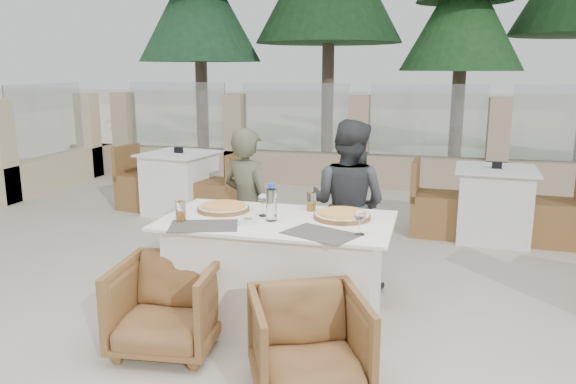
% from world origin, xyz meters
% --- Properties ---
extents(ground, '(80.00, 80.00, 0.00)m').
position_xyz_m(ground, '(0.00, 0.00, 0.00)').
color(ground, beige).
rests_on(ground, ground).
extents(sand_patch, '(30.00, 16.00, 0.01)m').
position_xyz_m(sand_patch, '(0.00, 14.00, 0.01)').
color(sand_patch, beige).
rests_on(sand_patch, ground).
extents(perimeter_wall_far, '(10.00, 0.34, 1.60)m').
position_xyz_m(perimeter_wall_far, '(0.00, 4.80, 0.80)').
color(perimeter_wall_far, tan).
rests_on(perimeter_wall_far, ground).
extents(pine_far_left, '(2.42, 2.42, 5.50)m').
position_xyz_m(pine_far_left, '(-3.50, 7.00, 2.75)').
color(pine_far_left, '#1F4828').
rests_on(pine_far_left, ground).
extents(pine_centre, '(2.20, 2.20, 5.00)m').
position_xyz_m(pine_centre, '(1.50, 7.20, 2.50)').
color(pine_centre, '#214E23').
rests_on(pine_centre, ground).
extents(dining_table, '(1.60, 0.90, 0.77)m').
position_xyz_m(dining_table, '(0.08, -0.09, 0.39)').
color(dining_table, white).
rests_on(dining_table, ground).
extents(placemat_near_left, '(0.52, 0.43, 0.00)m').
position_xyz_m(placemat_near_left, '(-0.34, -0.39, 0.77)').
color(placemat_near_left, '#4F4943').
rests_on(placemat_near_left, dining_table).
extents(placemat_near_right, '(0.53, 0.46, 0.00)m').
position_xyz_m(placemat_near_right, '(0.45, -0.37, 0.77)').
color(placemat_near_right, '#504C44').
rests_on(placemat_near_right, dining_table).
extents(pizza_left, '(0.43, 0.43, 0.05)m').
position_xyz_m(pizza_left, '(-0.37, 0.03, 0.79)').
color(pizza_left, orange).
rests_on(pizza_left, dining_table).
extents(pizza_right, '(0.43, 0.43, 0.05)m').
position_xyz_m(pizza_right, '(0.52, 0.04, 0.80)').
color(pizza_right, orange).
rests_on(pizza_right, dining_table).
extents(water_bottle, '(0.08, 0.08, 0.26)m').
position_xyz_m(water_bottle, '(0.05, -0.14, 0.90)').
color(water_bottle, '#C0E4FC').
rests_on(water_bottle, dining_table).
extents(wine_glass_centre, '(0.09, 0.09, 0.18)m').
position_xyz_m(wine_glass_centre, '(-0.04, -0.03, 0.86)').
color(wine_glass_centre, white).
rests_on(wine_glass_centre, dining_table).
extents(wine_glass_corner, '(0.09, 0.09, 0.18)m').
position_xyz_m(wine_glass_corner, '(0.69, -0.32, 0.86)').
color(wine_glass_corner, white).
rests_on(wine_glass_corner, dining_table).
extents(beer_glass_left, '(0.09, 0.09, 0.14)m').
position_xyz_m(beer_glass_left, '(-0.55, -0.31, 0.84)').
color(beer_glass_left, orange).
rests_on(beer_glass_left, dining_table).
extents(beer_glass_right, '(0.08, 0.08, 0.14)m').
position_xyz_m(beer_glass_right, '(0.26, 0.20, 0.84)').
color(beer_glass_right, orange).
rests_on(beer_glass_right, dining_table).
extents(olive_dish, '(0.13, 0.13, 0.04)m').
position_xyz_m(olive_dish, '(-0.08, -0.26, 0.79)').
color(olive_dish, silver).
rests_on(olive_dish, dining_table).
extents(armchair_far_left, '(0.70, 0.72, 0.64)m').
position_xyz_m(armchair_far_left, '(-0.47, 0.57, 0.32)').
color(armchair_far_left, olive).
rests_on(armchair_far_left, ground).
extents(armchair_far_right, '(0.68, 0.69, 0.53)m').
position_xyz_m(armchair_far_right, '(0.40, 0.67, 0.27)').
color(armchair_far_right, brown).
rests_on(armchair_far_right, ground).
extents(armchair_near_left, '(0.70, 0.72, 0.60)m').
position_xyz_m(armchair_near_left, '(-0.50, -0.66, 0.30)').
color(armchair_near_left, brown).
rests_on(armchair_near_left, ground).
extents(armchair_near_right, '(0.83, 0.84, 0.58)m').
position_xyz_m(armchair_near_right, '(0.49, -0.91, 0.29)').
color(armchair_near_right, brown).
rests_on(armchair_near_right, ground).
extents(diner_left, '(0.57, 0.49, 1.33)m').
position_xyz_m(diner_left, '(-0.36, 0.57, 0.67)').
color(diner_left, '#4E4F39').
rests_on(diner_left, ground).
extents(diner_right, '(0.81, 0.72, 1.40)m').
position_xyz_m(diner_right, '(0.45, 0.74, 0.70)').
color(diner_right, '#393B3E').
rests_on(diner_right, ground).
extents(bg_table_a, '(1.75, 1.08, 0.77)m').
position_xyz_m(bg_table_a, '(-1.95, 2.61, 0.39)').
color(bg_table_a, white).
rests_on(bg_table_a, ground).
extents(bg_table_b, '(1.68, 0.90, 0.77)m').
position_xyz_m(bg_table_b, '(1.77, 2.44, 0.39)').
color(bg_table_b, silver).
rests_on(bg_table_b, ground).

